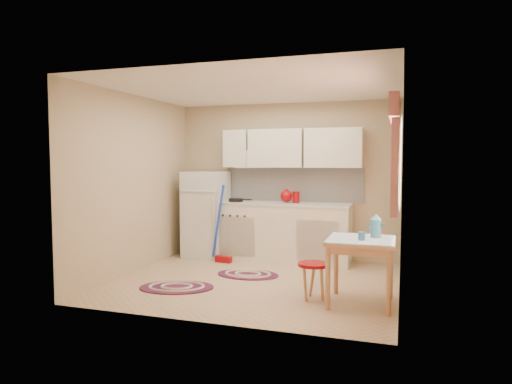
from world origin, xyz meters
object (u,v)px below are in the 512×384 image
Objects in this scene: fridge at (206,214)px; base_cabinets at (278,233)px; stool at (313,281)px; table at (360,272)px.

fridge reaches higher than base_cabinets.
base_cabinets is at bearing 116.40° from stool.
table is at bearing -0.56° from stool.
fridge is at bearing -177.64° from base_cabinets.
base_cabinets is 2.06m from stool.
fridge reaches higher than stool.
stool is (-0.53, 0.01, -0.15)m from table.
stool is at bearing -63.60° from base_cabinets.
fridge is 1.24m from base_cabinets.
base_cabinets reaches higher than table.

